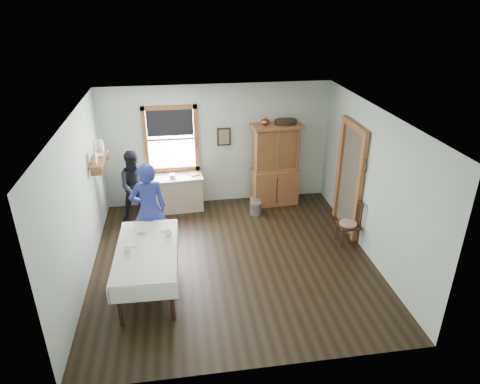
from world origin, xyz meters
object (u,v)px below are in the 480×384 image
at_px(woman_blue, 149,213).
at_px(figure_dark, 137,189).
at_px(china_hutch, 275,165).
at_px(dining_table, 148,268).
at_px(pail, 256,208).
at_px(wicker_basket, 257,202).
at_px(spindle_chair, 349,223).
at_px(work_counter, 172,194).

distance_m(woman_blue, figure_dark, 1.41).
relative_size(china_hutch, dining_table, 0.99).
relative_size(pail, wicker_basket, 0.91).
distance_m(dining_table, figure_dark, 2.47).
distance_m(spindle_chair, pail, 2.13).
bearing_deg(figure_dark, pail, -15.31).
distance_m(dining_table, woman_blue, 1.15).
relative_size(china_hutch, spindle_chair, 2.03).
height_order(pail, woman_blue, woman_blue).
distance_m(work_counter, china_hutch, 2.39).
bearing_deg(pail, wicker_basket, 74.31).
xyz_separation_m(dining_table, woman_blue, (0.01, 1.06, 0.45)).
height_order(china_hutch, spindle_chair, china_hutch).
height_order(china_hutch, pail, china_hutch).
bearing_deg(wicker_basket, work_counter, 176.79).
distance_m(china_hutch, pail, 1.07).
distance_m(work_counter, dining_table, 2.77).
relative_size(work_counter, woman_blue, 0.83).
height_order(dining_table, figure_dark, figure_dark).
bearing_deg(dining_table, woman_blue, 89.42).
relative_size(dining_table, figure_dark, 1.32).
relative_size(wicker_basket, woman_blue, 0.18).
distance_m(pail, wicker_basket, 0.39).
height_order(woman_blue, figure_dark, woman_blue).
relative_size(spindle_chair, wicker_basket, 3.01).
distance_m(china_hutch, spindle_chair, 2.24).
height_order(work_counter, figure_dark, figure_dark).
bearing_deg(figure_dark, dining_table, -94.36).
bearing_deg(china_hutch, work_counter, 175.63).
xyz_separation_m(china_hutch, pail, (-0.52, -0.48, -0.79)).
bearing_deg(figure_dark, china_hutch, -5.57).
relative_size(china_hutch, woman_blue, 1.12).
relative_size(work_counter, pail, 5.03).
bearing_deg(woman_blue, spindle_chair, 162.73).
bearing_deg(work_counter, china_hutch, -3.53).
xyz_separation_m(wicker_basket, figure_dark, (-2.62, -0.21, 0.62)).
xyz_separation_m(dining_table, figure_dark, (-0.31, 2.42, 0.34)).
height_order(dining_table, pail, dining_table).
bearing_deg(wicker_basket, figure_dark, -175.37).
bearing_deg(figure_dark, spindle_chair, -33.57).
xyz_separation_m(spindle_chair, figure_dark, (-4.03, 1.62, 0.26)).
relative_size(china_hutch, wicker_basket, 6.11).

